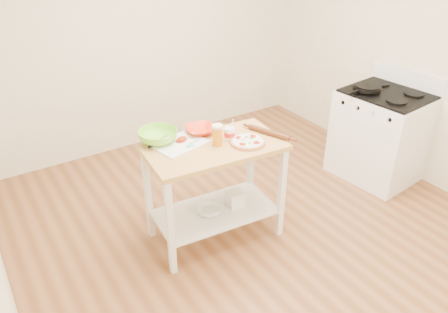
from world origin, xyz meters
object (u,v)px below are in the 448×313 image
object	(u,v)px
rolling_pin	(269,133)
shelf_bin	(235,198)
shelf_glass_bowl	(209,210)
cutting_board	(179,143)
prep_island	(215,173)
yogurt_tub	(229,134)
knife	(156,143)
green_bowl	(158,136)
pizza	(248,142)
gas_stove	(380,135)
orange_bowl	(200,130)
beer_pint	(217,135)
skillet	(367,88)
spatula	(193,144)

from	to	relation	value
rolling_pin	shelf_bin	bearing A→B (deg)	165.92
shelf_bin	rolling_pin	bearing A→B (deg)	-14.08
shelf_glass_bowl	cutting_board	bearing A→B (deg)	134.50
prep_island	cutting_board	bearing A→B (deg)	143.80
cutting_board	yogurt_tub	xyz separation A→B (m)	(0.38, -0.15, 0.04)
knife	shelf_glass_bowl	xyz separation A→B (m)	(0.32, -0.26, -0.62)
cutting_board	green_bowl	xyz separation A→B (m)	(-0.12, 0.13, 0.04)
pizza	green_bowl	size ratio (longest dim) A/B	0.89
gas_stove	rolling_pin	world-z (taller)	gas_stove
orange_bowl	beer_pint	xyz separation A→B (m)	(0.01, -0.26, 0.06)
green_bowl	rolling_pin	xyz separation A→B (m)	(0.82, -0.39, -0.03)
skillet	spatula	world-z (taller)	skillet
pizza	shelf_bin	xyz separation A→B (m)	(-0.05, 0.09, -0.59)
spatula	yogurt_tub	xyz separation A→B (m)	(0.30, -0.08, 0.04)
gas_stove	pizza	distance (m)	1.81
gas_stove	prep_island	bearing A→B (deg)	172.53
pizza	yogurt_tub	size ratio (longest dim) A/B	1.53
cutting_board	beer_pint	distance (m)	0.32
skillet	knife	size ratio (longest dim) A/B	1.77
pizza	shelf_glass_bowl	bearing A→B (deg)	159.37
shelf_glass_bowl	orange_bowl	bearing A→B (deg)	73.35
pizza	cutting_board	size ratio (longest dim) A/B	0.62
knife	shelf_glass_bowl	bearing A→B (deg)	-64.18
cutting_board	shelf_bin	size ratio (longest dim) A/B	3.38
prep_island	cutting_board	world-z (taller)	cutting_board
shelf_glass_bowl	beer_pint	bearing A→B (deg)	-3.78
shelf_bin	pizza	bearing A→B (deg)	-63.26
yogurt_tub	shelf_glass_bowl	world-z (taller)	yogurt_tub
spatula	shelf_glass_bowl	distance (m)	0.63
pizza	orange_bowl	world-z (taller)	orange_bowl
cutting_board	knife	bearing A→B (deg)	136.63
orange_bowl	beer_pint	distance (m)	0.26
skillet	green_bowl	world-z (taller)	green_bowl
gas_stove	orange_bowl	distance (m)	2.05
yogurt_tub	shelf_bin	bearing A→B (deg)	-45.54
yogurt_tub	shelf_glass_bowl	xyz separation A→B (m)	(-0.21, -0.02, -0.66)
green_bowl	shelf_glass_bowl	size ratio (longest dim) A/B	1.40
gas_stove	yogurt_tub	distance (m)	1.90
prep_island	yogurt_tub	distance (m)	0.34
shelf_bin	cutting_board	bearing A→B (deg)	155.70
spatula	rolling_pin	size ratio (longest dim) A/B	0.38
gas_stove	shelf_glass_bowl	distance (m)	2.06
skillet	gas_stove	bearing A→B (deg)	-47.36
gas_stove	spatula	size ratio (longest dim) A/B	7.59
skillet	rolling_pin	xyz separation A→B (m)	(-1.37, -0.18, -0.05)
prep_island	cutting_board	xyz separation A→B (m)	(-0.23, 0.17, 0.26)
shelf_bin	knife	bearing A→B (deg)	153.71
green_bowl	rolling_pin	bearing A→B (deg)	-25.23
yogurt_tub	cutting_board	bearing A→B (deg)	158.45
shelf_bin	yogurt_tub	bearing A→B (deg)	134.46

